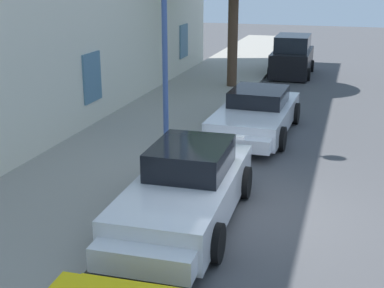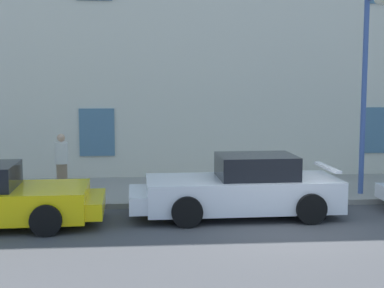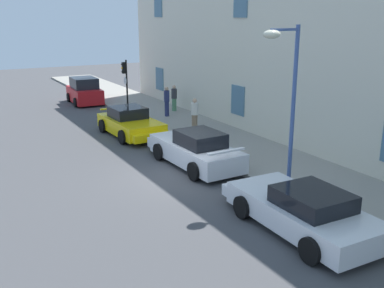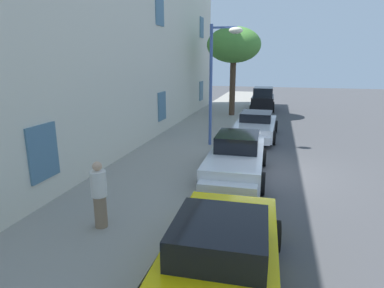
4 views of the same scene
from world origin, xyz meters
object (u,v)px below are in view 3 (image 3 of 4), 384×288
object	(u,v)px
traffic_light	(125,77)
pedestrian_strolling	(167,101)
street_lamp	(285,77)
pedestrian_bystander	(195,114)
sportscar_red_lead	(132,124)
sportscar_yellow_flank	(194,149)
pedestrian_admiring	(174,98)
hatchback_parked	(85,92)
sportscar_white_middle	(299,209)

from	to	relation	value
traffic_light	pedestrian_strolling	distance (m)	2.93
street_lamp	pedestrian_bystander	xyz separation A→B (m)	(-8.22, 1.37, -2.90)
traffic_light	sportscar_red_lead	bearing A→B (deg)	-18.50
sportscar_yellow_flank	street_lamp	world-z (taller)	street_lamp
sportscar_yellow_flank	pedestrian_strolling	xyz separation A→B (m)	(-8.09, 2.83, 0.39)
traffic_light	pedestrian_strolling	world-z (taller)	traffic_light
street_lamp	pedestrian_strolling	world-z (taller)	street_lamp
street_lamp	pedestrian_admiring	bearing A→B (deg)	168.41
sportscar_red_lead	traffic_light	xyz separation A→B (m)	(-4.73, 1.58, 1.67)
sportscar_yellow_flank	hatchback_parked	size ratio (longest dim) A/B	1.39
sportscar_red_lead	sportscar_yellow_flank	xyz separation A→B (m)	(5.41, 0.44, 0.03)
sportscar_yellow_flank	pedestrian_bystander	world-z (taller)	pedestrian_bystander
pedestrian_admiring	sportscar_red_lead	bearing A→B (deg)	-48.63
hatchback_parked	street_lamp	size ratio (longest dim) A/B	0.67
pedestrian_strolling	pedestrian_bystander	xyz separation A→B (m)	(3.60, -0.21, -0.07)
hatchback_parked	traffic_light	distance (m)	5.25
sportscar_red_lead	traffic_light	distance (m)	5.26
sportscar_red_lead	pedestrian_admiring	xyz separation A→B (m)	(-3.83, 4.35, 0.34)
sportscar_white_middle	hatchback_parked	distance (m)	21.36
traffic_light	pedestrian_strolling	bearing A→B (deg)	39.60
sportscar_red_lead	street_lamp	size ratio (longest dim) A/B	0.86
hatchback_parked	street_lamp	distance (m)	19.08
sportscar_white_middle	pedestrian_admiring	xyz separation A→B (m)	(-15.54, 4.13, 0.36)
pedestrian_bystander	traffic_light	bearing A→B (deg)	-165.33
traffic_light	hatchback_parked	bearing A→B (deg)	-167.58
street_lamp	sportscar_yellow_flank	bearing A→B (deg)	-161.61
sportscar_red_lead	street_lamp	world-z (taller)	street_lamp
hatchback_parked	traffic_light	size ratio (longest dim) A/B	1.14
pedestrian_strolling	pedestrian_bystander	distance (m)	3.61
hatchback_parked	pedestrian_admiring	bearing A→B (deg)	33.51
sportscar_white_middle	pedestrian_bystander	size ratio (longest dim) A/B	3.14
sportscar_white_middle	traffic_light	xyz separation A→B (m)	(-16.44, 1.36, 1.69)
sportscar_red_lead	street_lamp	xyz separation A→B (m)	(9.15, 1.69, 3.26)
pedestrian_strolling	pedestrian_admiring	bearing A→B (deg)	136.93
sportscar_white_middle	hatchback_parked	world-z (taller)	hatchback_parked
sportscar_yellow_flank	street_lamp	distance (m)	5.09
sportscar_white_middle	street_lamp	size ratio (longest dim) A/B	0.95
sportscar_yellow_flank	traffic_light	world-z (taller)	traffic_light
pedestrian_strolling	traffic_light	bearing A→B (deg)	-140.40
sportscar_red_lead	pedestrian_bystander	distance (m)	3.22
traffic_light	street_lamp	world-z (taller)	street_lamp
sportscar_red_lead	street_lamp	bearing A→B (deg)	10.45
sportscar_red_lead	sportscar_white_middle	size ratio (longest dim) A/B	0.90
pedestrian_admiring	pedestrian_bystander	bearing A→B (deg)	-15.16
sportscar_yellow_flank	hatchback_parked	distance (m)	15.05
sportscar_yellow_flank	hatchback_parked	xyz separation A→B (m)	(-15.05, 0.06, 0.16)
sportscar_red_lead	pedestrian_strolling	xyz separation A→B (m)	(-2.68, 3.27, 0.43)
traffic_light	pedestrian_admiring	bearing A→B (deg)	72.03
sportscar_red_lead	sportscar_yellow_flank	size ratio (longest dim) A/B	0.92
pedestrian_bystander	sportscar_red_lead	bearing A→B (deg)	-106.76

